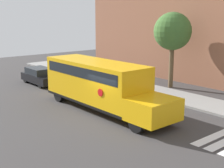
% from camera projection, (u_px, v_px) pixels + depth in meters
% --- Properties ---
extents(ground_plane, '(60.00, 60.00, 0.00)m').
position_uv_depth(ground_plane, '(111.00, 118.00, 18.21)').
color(ground_plane, '#3A3838').
extents(sidewalk_strip, '(44.00, 3.00, 0.15)m').
position_uv_depth(sidewalk_strip, '(181.00, 98.00, 22.27)').
color(sidewalk_strip, gray).
rests_on(sidewalk_strip, ground).
extents(school_bus, '(10.01, 2.57, 3.01)m').
position_uv_depth(school_bus, '(100.00, 83.00, 19.55)').
color(school_bus, '#EAA80F').
rests_on(school_bus, ground).
extents(parked_car, '(4.21, 1.74, 1.41)m').
position_uv_depth(parked_car, '(40.00, 76.00, 26.92)').
color(parked_car, black).
rests_on(parked_car, ground).
extents(tree_far_sidewalk, '(3.03, 3.03, 6.11)m').
position_uv_depth(tree_far_sidewalk, '(173.00, 32.00, 24.85)').
color(tree_far_sidewalk, brown).
rests_on(tree_far_sidewalk, ground).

